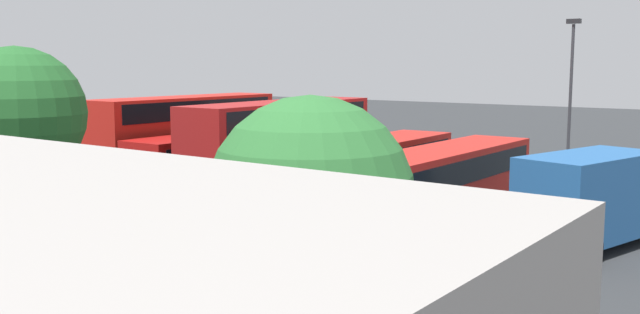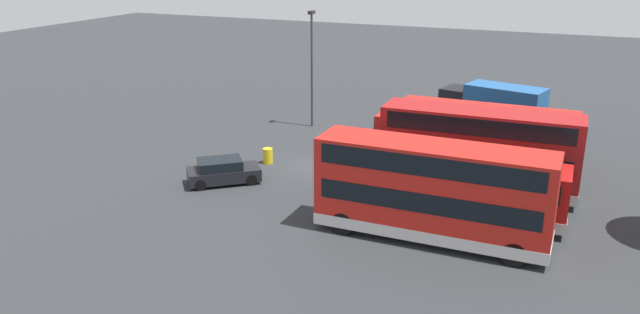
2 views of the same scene
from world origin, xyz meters
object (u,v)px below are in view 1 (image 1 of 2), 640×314
object	(u,v)px
waste_bin_yellow	(412,161)
bus_double_decker_third	(280,150)
bus_double_decker_fifth	(186,138)
box_truck_blue	(602,196)
bus_single_deck_fourth	(228,160)
bus_single_deck_second	(368,173)
car_hatchback_silver	(361,151)
bus_single_deck_near_end	(443,183)
lamp_post_tall	(571,88)

from	to	relation	value
waste_bin_yellow	bus_double_decker_third	bearing A→B (deg)	92.09
bus_double_decker_fifth	box_truck_blue	bearing A→B (deg)	-179.12
bus_single_deck_fourth	bus_single_deck_second	bearing A→B (deg)	-175.02
bus_double_decker_fifth	waste_bin_yellow	world-z (taller)	bus_double_decker_fifth
bus_double_decker_third	bus_single_deck_fourth	world-z (taller)	bus_double_decker_third
bus_single_deck_fourth	bus_double_decker_fifth	distance (m)	3.33
bus_double_decker_third	waste_bin_yellow	xyz separation A→B (m)	(0.46, -12.68, -1.97)
bus_double_decker_third	bus_double_decker_fifth	size ratio (longest dim) A/B	0.99
bus_single_deck_second	waste_bin_yellow	xyz separation A→B (m)	(4.25, -11.51, -1.15)
bus_double_decker_third	car_hatchback_silver	size ratio (longest dim) A/B	2.48
bus_single_deck_near_end	car_hatchback_silver	world-z (taller)	bus_single_deck_near_end
bus_single_deck_near_end	bus_single_deck_second	size ratio (longest dim) A/B	1.01
bus_double_decker_third	waste_bin_yellow	bearing A→B (deg)	-87.91
bus_single_deck_near_end	waste_bin_yellow	bearing A→B (deg)	-56.21
car_hatchback_silver	bus_single_deck_second	bearing A→B (deg)	124.18
bus_single_deck_second	lamp_post_tall	size ratio (longest dim) A/B	1.35
bus_double_decker_fifth	waste_bin_yellow	bearing A→B (deg)	-118.65
bus_single_deck_near_end	bus_single_deck_fourth	distance (m)	11.21
box_truck_blue	waste_bin_yellow	size ratio (longest dim) A/B	8.30
bus_single_deck_second	car_hatchback_silver	size ratio (longest dim) A/B	2.68
bus_single_deck_fourth	box_truck_blue	bearing A→B (deg)	-177.80
bus_single_deck_near_end	waste_bin_yellow	size ratio (longest dim) A/B	12.07
bus_single_deck_near_end	waste_bin_yellow	xyz separation A→B (m)	(7.96, -11.90, -1.15)
bus_single_deck_second	car_hatchback_silver	xyz separation A→B (m)	(8.31, -12.24, -0.92)
bus_double_decker_third	bus_double_decker_fifth	xyz separation A→B (m)	(6.92, -0.86, 0.00)
lamp_post_tall	waste_bin_yellow	world-z (taller)	lamp_post_tall
waste_bin_yellow	box_truck_blue	bearing A→B (deg)	140.14
bus_single_deck_near_end	bus_single_deck_second	bearing A→B (deg)	-6.06
box_truck_blue	lamp_post_tall	world-z (taller)	lamp_post_tall
bus_single_deck_second	waste_bin_yellow	distance (m)	12.32
box_truck_blue	lamp_post_tall	size ratio (longest dim) A/B	0.93
bus_single_deck_near_end	car_hatchback_silver	xyz separation A→B (m)	(12.03, -12.64, -0.92)
bus_single_deck_near_end	box_truck_blue	world-z (taller)	box_truck_blue
bus_single_deck_near_end	bus_double_decker_fifth	xyz separation A→B (m)	(14.42, -0.09, 0.82)
bus_single_deck_fourth	lamp_post_tall	distance (m)	18.07
bus_double_decker_fifth	bus_single_deck_second	bearing A→B (deg)	-178.35
bus_single_deck_fourth	waste_bin_yellow	distance (m)	12.64
bus_single_deck_near_end	bus_double_decker_third	bearing A→B (deg)	5.92
lamp_post_tall	bus_double_decker_third	bearing A→B (deg)	58.54
bus_single_deck_second	bus_double_decker_fifth	size ratio (longest dim) A/B	1.07
box_truck_blue	waste_bin_yellow	xyz separation A→B (m)	(13.78, -11.51, -1.23)
bus_double_decker_fifth	waste_bin_yellow	distance (m)	13.61
box_truck_blue	bus_single_deck_near_end	bearing A→B (deg)	3.88
waste_bin_yellow	bus_double_decker_fifth	bearing A→B (deg)	61.35
bus_double_decker_third	box_truck_blue	xyz separation A→B (m)	(-13.32, -1.17, -0.74)
lamp_post_tall	bus_double_decker_fifth	bearing A→B (deg)	39.88
bus_single_deck_second	waste_bin_yellow	size ratio (longest dim) A/B	12.01
bus_single_deck_second	lamp_post_tall	bearing A→B (deg)	-110.03
bus_double_decker_fifth	car_hatchback_silver	xyz separation A→B (m)	(-2.39, -12.55, -1.75)
bus_single_deck_second	bus_single_deck_fourth	distance (m)	7.53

